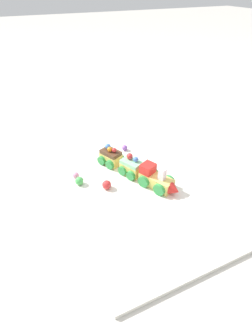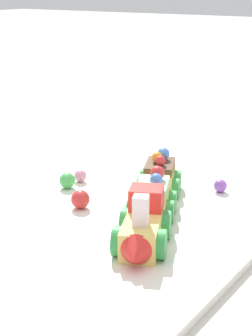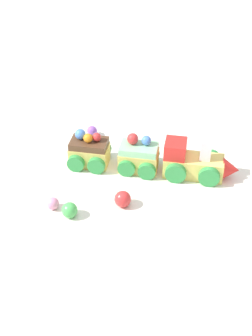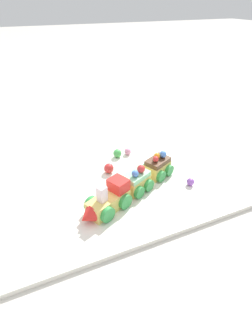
% 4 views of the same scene
% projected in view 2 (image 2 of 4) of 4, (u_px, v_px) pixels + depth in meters
% --- Properties ---
extents(ground_plane, '(10.00, 10.00, 0.00)m').
position_uv_depth(ground_plane, '(118.00, 228.00, 0.81)').
color(ground_plane, beige).
extents(display_board, '(0.73, 0.41, 0.01)m').
position_uv_depth(display_board, '(118.00, 225.00, 0.81)').
color(display_board, white).
rests_on(display_board, ground_plane).
extents(cake_train_locomotive, '(0.14, 0.10, 0.08)m').
position_uv_depth(cake_train_locomotive, '(142.00, 230.00, 0.72)').
color(cake_train_locomotive, '#EACC66').
rests_on(cake_train_locomotive, display_board).
extents(cake_car_mint, '(0.09, 0.09, 0.07)m').
position_uv_depth(cake_car_mint, '(153.00, 199.00, 0.82)').
color(cake_car_mint, '#EACC66').
rests_on(cake_car_mint, display_board).
extents(cake_car_chocolate, '(0.09, 0.09, 0.07)m').
position_uv_depth(cake_car_chocolate, '(160.00, 177.00, 0.91)').
color(cake_car_chocolate, '#EACC66').
rests_on(cake_car_chocolate, display_board).
extents(gumball_pink, '(0.02, 0.02, 0.02)m').
position_uv_depth(gumball_pink, '(80.00, 176.00, 0.96)').
color(gumball_pink, pink).
rests_on(gumball_pink, display_board).
extents(gumball_green, '(0.03, 0.03, 0.03)m').
position_uv_depth(gumball_green, '(67.00, 180.00, 0.93)').
color(gumball_green, '#4CBC56').
rests_on(gumball_green, display_board).
extents(gumball_red, '(0.03, 0.03, 0.03)m').
position_uv_depth(gumball_red, '(80.00, 199.00, 0.85)').
color(gumball_red, red).
rests_on(gumball_red, display_board).
extents(gumball_purple, '(0.02, 0.02, 0.02)m').
position_uv_depth(gumball_purple, '(220.00, 186.00, 0.92)').
color(gumball_purple, '#9956C6').
rests_on(gumball_purple, display_board).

